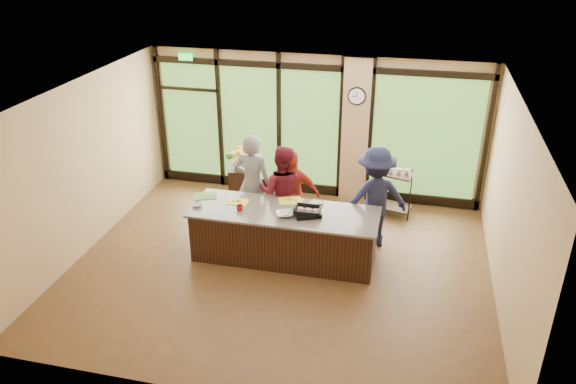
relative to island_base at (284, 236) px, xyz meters
The scene contains 25 objects.
floor 0.53m from the island_base, 90.00° to the right, with size 7.00×7.00×0.00m, color #53361D.
ceiling 2.58m from the island_base, 90.00° to the right, with size 7.00×7.00×0.00m, color white.
back_wall 2.90m from the island_base, 90.00° to the left, with size 7.00×7.00×0.00m, color tan.
left_wall 3.67m from the island_base, behind, with size 6.00×6.00×0.00m, color tan.
right_wall 3.67m from the island_base, ahead, with size 6.00×6.00×0.00m, color tan.
window_wall 2.83m from the island_base, 86.48° to the left, with size 6.90×0.12×3.00m.
island_base is the anchor object (origin of this frame).
countertop 0.46m from the island_base, ahead, with size 3.20×1.10×0.04m, color gray.
wall_clock 3.25m from the island_base, 71.68° to the left, with size 0.36×0.04×0.36m.
cook_left 1.26m from the island_base, 134.31° to the left, with size 0.71×0.46×1.94m, color slate.
cook_midleft 0.91m from the island_base, 106.16° to the left, with size 0.87×0.68×1.79m, color maroon.
cook_midright 0.91m from the island_base, 92.91° to the left, with size 0.98×0.41×1.68m, color #9E2918.
cook_right 1.74m from the island_base, 29.60° to the left, with size 1.21×0.70×1.88m, color #191B37.
roasting_pan 0.67m from the island_base, ahead, with size 0.42×0.33×0.08m, color black.
mixing_bowl 0.55m from the island_base, 74.94° to the right, with size 0.29×0.29×0.07m, color silver.
cutting_board_left 1.59m from the island_base, behind, with size 0.39×0.29×0.01m, color #418430.
cutting_board_center 1.00m from the island_base, behind, with size 0.36×0.27×0.01m, color yellow.
cutting_board_right 0.62m from the island_base, 88.30° to the left, with size 0.40×0.30×0.01m, color yellow.
prep_bowl_near 1.59m from the island_base, behind, with size 0.17×0.17×0.05m, color silver.
prep_bowl_mid 0.52m from the island_base, 13.74° to the right, with size 0.14×0.14×0.04m, color silver.
prep_bowl_far 0.85m from the island_base, 37.05° to the left, with size 0.13×0.13×0.03m, color silver.
red_ramekin 0.92m from the island_base, 168.86° to the right, with size 0.12×0.12×0.09m, color #A11510.
flower_stand 2.12m from the island_base, 128.40° to the left, with size 0.44×0.44×0.87m, color black.
flower_vase 2.20m from the island_base, 128.40° to the left, with size 0.28×0.28×0.29m, color #8C704C.
bar_cart 2.68m from the island_base, 49.92° to the left, with size 0.83×0.61×1.01m.
Camera 1 is at (1.97, -7.86, 5.34)m, focal length 35.00 mm.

